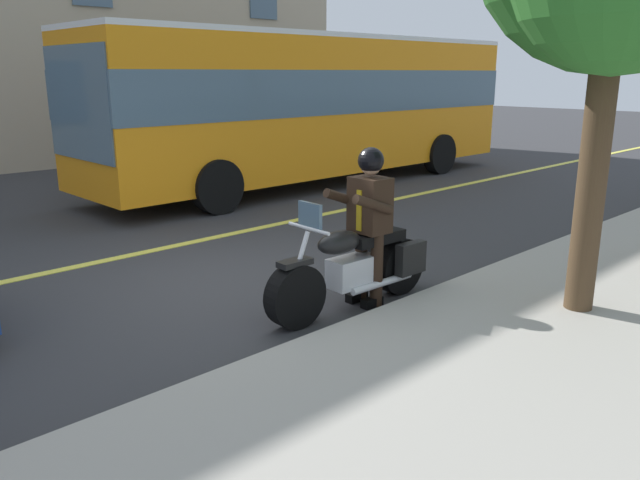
% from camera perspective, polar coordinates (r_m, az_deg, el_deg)
% --- Properties ---
extents(ground_plane, '(80.00, 80.00, 0.00)m').
position_cam_1_polar(ground_plane, '(7.73, -7.86, -3.97)').
color(ground_plane, '#333335').
extents(sidewalk_curb, '(60.00, 5.00, 0.15)m').
position_cam_1_polar(sidewalk_curb, '(5.10, 24.65, -14.82)').
color(sidewalk_curb, '#9E998E').
rests_on(sidewalk_curb, ground_plane).
extents(lane_center_stripe, '(60.00, 0.16, 0.01)m').
position_cam_1_polar(lane_center_stripe, '(9.36, -15.10, -0.95)').
color(lane_center_stripe, '#E5DB4C').
rests_on(lane_center_stripe, ground_plane).
extents(motorcycle_main, '(2.22, 0.64, 1.26)m').
position_cam_1_polar(motorcycle_main, '(6.79, 3.28, -2.54)').
color(motorcycle_main, black).
rests_on(motorcycle_main, ground_plane).
extents(rider_main, '(0.63, 0.56, 1.74)m').
position_cam_1_polar(rider_main, '(6.77, 4.48, 2.51)').
color(rider_main, black).
rests_on(rider_main, ground_plane).
extents(bus_near, '(11.05, 2.70, 3.30)m').
position_cam_1_polar(bus_near, '(14.53, -0.43, 12.57)').
color(bus_near, orange).
rests_on(bus_near, ground_plane).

